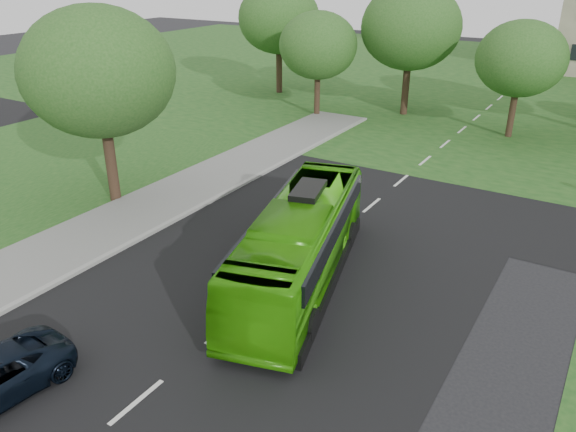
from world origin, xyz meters
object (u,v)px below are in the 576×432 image
at_px(tree_park_b, 411,27).
at_px(tree_park_c, 521,59).
at_px(tree_park_f, 279,18).
at_px(bus, 300,243).
at_px(tree_park_a, 318,45).
at_px(tree_side_near, 99,72).

relative_size(tree_park_b, tree_park_c, 1.26).
height_order(tree_park_b, tree_park_c, tree_park_b).
relative_size(tree_park_f, bus, 0.84).
distance_m(tree_park_b, bus, 27.28).
bearing_deg(tree_park_a, tree_park_f, 141.56).
distance_m(tree_park_a, tree_side_near, 20.43).
xyz_separation_m(tree_side_near, bus, (11.96, -1.91, -4.82)).
distance_m(tree_park_b, tree_side_near, 25.05).
distance_m(tree_park_a, tree_park_f, 8.98).
bearing_deg(tree_park_c, tree_park_f, 169.90).
height_order(tree_park_b, tree_side_near, tree_park_b).
bearing_deg(tree_park_f, tree_park_c, -10.10).
bearing_deg(bus, tree_park_b, 87.41).
bearing_deg(tree_park_c, tree_park_b, 165.95).
xyz_separation_m(tree_park_a, bus, (11.51, -22.30, -3.72)).
height_order(tree_park_b, tree_park_f, tree_park_b).
height_order(tree_park_f, tree_side_near, tree_park_f).
relative_size(tree_park_b, tree_park_f, 1.02).
bearing_deg(bus, tree_park_f, 108.51).
distance_m(tree_park_a, tree_park_c, 14.26).
height_order(tree_park_a, tree_park_b, tree_park_b).
bearing_deg(tree_side_near, tree_park_a, 88.75).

